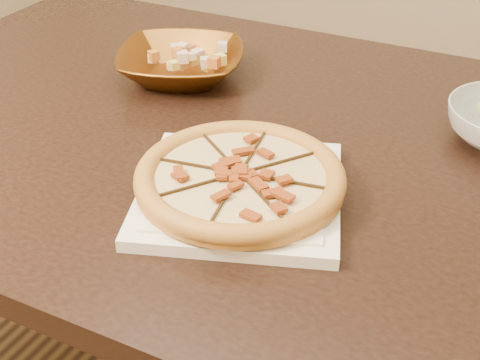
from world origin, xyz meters
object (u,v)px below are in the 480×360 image
Objects in this scene: dining_table at (244,180)px; pizza at (240,178)px; plate at (240,192)px; bronze_bowl at (181,64)px.

dining_table is 0.23m from pizza.
dining_table is at bearing 115.97° from pizza.
plate is 1.22× the size of pizza.
plate is at bearing -64.03° from dining_table.
dining_table is at bearing -32.33° from bronze_bowl.
bronze_bowl reaches higher than pizza.
bronze_bowl reaches higher than plate.
dining_table is 5.14× the size of pizza.
plate is 0.41m from bronze_bowl.
pizza is at bearing -64.03° from dining_table.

